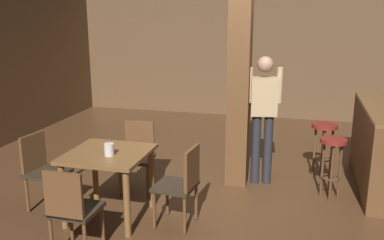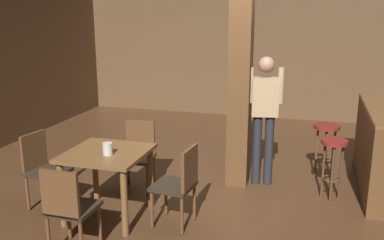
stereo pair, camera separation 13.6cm
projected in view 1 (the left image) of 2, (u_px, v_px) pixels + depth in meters
name	position (u px, v px, depth m)	size (l,w,h in m)	color
ground_plane	(212.00, 198.00, 5.35)	(10.80, 10.80, 0.00)	#4C301C
wall_back	(256.00, 53.00, 9.22)	(8.00, 0.10, 2.80)	brown
pillar	(239.00, 81.00, 5.51)	(0.28, 0.28, 2.80)	brown
dining_table	(108.00, 164.00, 4.73)	(0.87, 0.87, 0.77)	brown
chair_north	(138.00, 153.00, 5.51)	(0.47, 0.47, 0.89)	#2D2319
chair_west	(42.00, 168.00, 4.98)	(0.48, 0.48, 0.89)	#2D2319
chair_south	(72.00, 208.00, 3.97)	(0.42, 0.42, 0.89)	#2D2319
chair_east	(182.00, 182.00, 4.56)	(0.46, 0.46, 0.89)	#2D2319
napkin_cup	(109.00, 150.00, 4.57)	(0.11, 0.11, 0.13)	beige
standing_person	(263.00, 111.00, 5.60)	(0.47, 0.26, 1.72)	tan
bar_counter	(375.00, 146.00, 5.64)	(0.56, 2.02, 1.09)	brown
bar_stool_near	(332.00, 154.00, 5.27)	(0.32, 0.32, 0.76)	maroon
bar_stool_mid	(324.00, 137.00, 5.95)	(0.35, 0.35, 0.76)	maroon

